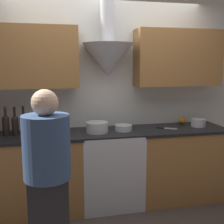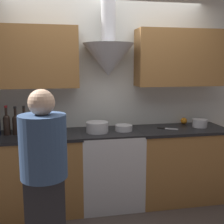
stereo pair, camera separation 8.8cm
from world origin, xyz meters
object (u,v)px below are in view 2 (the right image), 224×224
Objects in this scene: stock_pot at (97,127)px; saucepan at (200,123)px; wine_bottle_6 at (7,123)px; wine_bottle_8 at (24,123)px; mixing_bowl at (124,128)px; orange_fruit at (184,121)px; person_foreground_left at (44,176)px; stove_range at (110,167)px; wine_bottle_7 at (16,124)px.

saucepan is (1.33, 0.04, -0.01)m from stock_pot.
wine_bottle_6 reaches higher than wine_bottle_8.
stock_pot is at bearing -176.74° from mixing_bowl.
orange_fruit is 0.46× the size of saucepan.
mixing_bowl is 1.38m from person_foreground_left.
saucepan is (0.12, -0.21, 0.01)m from orange_fruit.
mixing_bowl is (1.35, -0.05, -0.10)m from wine_bottle_6.
stock_pot is 1.25× the size of mixing_bowl.
wine_bottle_8 is 1.16m from mixing_bowl.
mixing_bowl is at bearing 49.31° from person_foreground_left.
stock_pot is (-0.16, -0.02, 0.52)m from stove_range.
stove_range is at bearing -2.60° from wine_bottle_8.
stock_pot reaches higher than mixing_bowl.
wine_bottle_8 is at bearing 179.11° from saucepan.
wine_bottle_8 reaches higher than stove_range.
wine_bottle_8 is 1.76× the size of saucepan.
orange_fruit is (2.14, 0.19, -0.08)m from wine_bottle_7.
stove_range is at bearing -1.94° from wine_bottle_6.
mixing_bowl is 1.01m from saucepan.
stock_pot is at bearing -3.93° from wine_bottle_7.
wine_bottle_7 reaches higher than orange_fruit.
mixing_bowl is 1.12× the size of saucepan.
person_foreground_left is (-0.89, -1.04, -0.13)m from mixing_bowl.
wine_bottle_6 reaches higher than stove_range.
person_foreground_left is at bearing -130.69° from mixing_bowl.
orange_fruit is at bearing 11.60° from stock_pot.
saucepan is (1.01, 0.02, 0.02)m from mixing_bowl.
orange_fruit is (0.89, 0.23, 0.01)m from mixing_bowl.
person_foreground_left is (0.26, -1.09, -0.22)m from wine_bottle_8.
saucepan is (2.26, -0.03, -0.08)m from wine_bottle_7.
wine_bottle_8 is at bearing 3.76° from wine_bottle_7.
orange_fruit is at bearing 35.48° from person_foreground_left.
saucepan is (1.17, 0.01, 0.51)m from stove_range.
wine_bottle_6 is 1.29× the size of stock_pot.
stock_pot reaches higher than saucepan.
stock_pot is at bearing 60.86° from person_foreground_left.
stove_range is 4.44× the size of mixing_bowl.
saucepan is at bearing -60.89° from orange_fruit.
wine_bottle_6 is at bearing 178.06° from stove_range.
stove_range is 1.16m from wine_bottle_8.
wine_bottle_8 is at bearing 103.62° from person_foreground_left.
mixing_bowl is (1.25, -0.05, -0.09)m from wine_bottle_7.
wine_bottle_7 is at bearing -176.24° from wine_bottle_8.
wine_bottle_8 is (0.19, 0.00, -0.00)m from wine_bottle_6.
orange_fruit is at bearing 4.95° from wine_bottle_7.
mixing_bowl is at bearing -2.07° from wine_bottle_7.
orange_fruit is 0.24m from saucepan.
stove_range is 10.88× the size of orange_fruit.
wine_bottle_6 is at bearing 179.30° from saucepan.
mixing_bowl is (0.16, -0.01, 0.49)m from stove_range.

